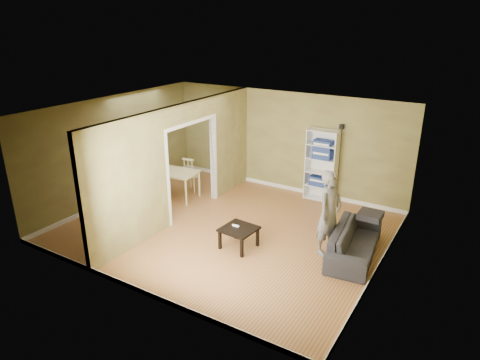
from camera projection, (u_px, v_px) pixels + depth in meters
The scene contains 15 objects.
room_shell at pixel (227, 172), 8.89m from camera, with size 6.50×6.50×6.50m.
partition at pixel (181, 163), 9.47m from camera, with size 0.22×5.50×2.60m, color olive, non-canonical shape.
wall_speaker at pixel (342, 127), 10.09m from camera, with size 0.10×0.10×0.10m, color black.
sofa at pixel (355, 238), 8.16m from camera, with size 0.84×1.96×0.75m, color #2E2E2F.
person at pixel (330, 206), 8.07m from camera, with size 0.56×0.71×1.97m, color slate.
bookshelf at pixel (322, 165), 10.56m from camera, with size 0.76×0.33×1.80m.
paper_box_navy_a at pixel (319, 181), 10.68m from camera, with size 0.46×0.30×0.24m, color navy.
paper_box_navy_b at pixel (323, 154), 10.41m from camera, with size 0.46×0.30×0.23m, color navy.
paper_box_navy_c at pixel (323, 145), 10.34m from camera, with size 0.45×0.29×0.23m, color navy.
coffee_table at pixel (239, 231), 8.44m from camera, with size 0.64×0.64×0.43m.
game_controller at pixel (236, 226), 8.48m from camera, with size 0.14×0.04×0.03m, color white.
dining_table at pixel (174, 174), 10.75m from camera, with size 1.12×0.75×0.70m.
chair_left at pixel (153, 172), 11.20m from camera, with size 0.48×0.48×1.05m, color tan, non-canonical shape.
chair_near at pixel (161, 188), 10.37m from camera, with size 0.40×0.40×0.87m, color tan, non-canonical shape.
chair_far at pixel (192, 174), 11.26m from camera, with size 0.43×0.43×0.93m, color tan, non-canonical shape.
Camera 1 is at (4.59, -7.01, 4.29)m, focal length 32.00 mm.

